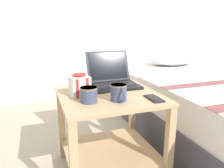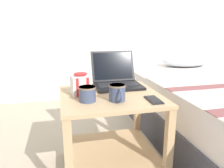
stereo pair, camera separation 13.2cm
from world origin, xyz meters
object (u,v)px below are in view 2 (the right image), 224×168
at_px(laptop, 116,79).
at_px(cell_phone, 154,100).
at_px(mug_front_left, 88,93).
at_px(mug_front_right, 117,92).
at_px(snack_bag, 81,84).

xyz_separation_m(laptop, cell_phone, (0.12, -0.38, -0.04)).
bearing_deg(mug_front_left, cell_phone, -12.22).
bearing_deg(mug_front_right, laptop, 76.06).
relative_size(mug_front_left, mug_front_right, 0.89).
bearing_deg(mug_front_left, laptop, 50.05).
bearing_deg(cell_phone, laptop, 108.20).
bearing_deg(mug_front_left, snack_bag, 99.83).
distance_m(laptop, mug_front_left, 0.39).
bearing_deg(cell_phone, mug_front_right, 167.68).
height_order(mug_front_right, cell_phone, mug_front_right).
bearing_deg(mug_front_right, mug_front_left, 167.90).
relative_size(laptop, mug_front_right, 2.38).
relative_size(laptop, snack_bag, 2.29).
bearing_deg(mug_front_right, cell_phone, -12.32).
height_order(laptop, snack_bag, laptop).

